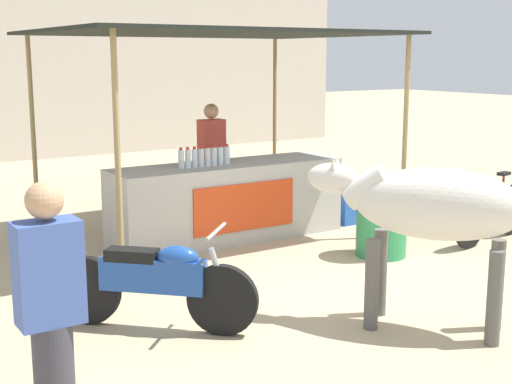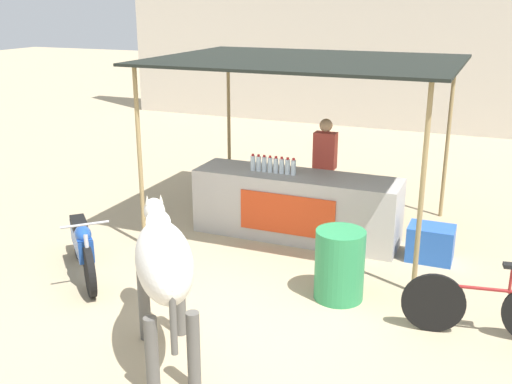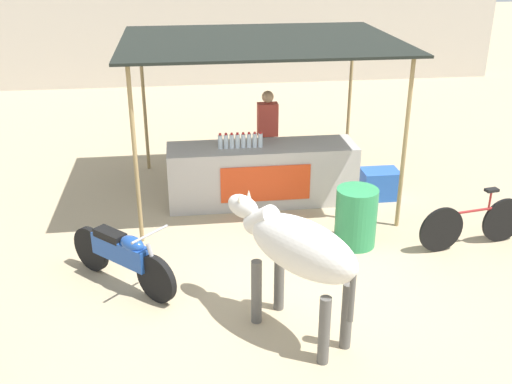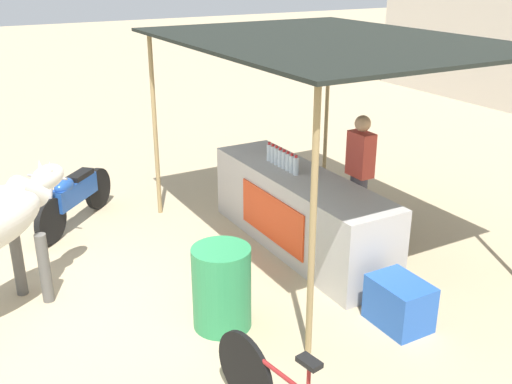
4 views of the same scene
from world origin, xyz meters
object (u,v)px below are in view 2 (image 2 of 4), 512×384
at_px(water_barrel, 339,265).
at_px(bicycle_leaning, 484,307).
at_px(motorcycle_parked, 82,244).
at_px(cow, 163,262).
at_px(stall_counter, 296,206).
at_px(vendor_behind_counter, 324,170).
at_px(cooler_box, 430,243).

relative_size(water_barrel, bicycle_leaning, 0.51).
bearing_deg(motorcycle_parked, water_barrel, 11.87).
relative_size(water_barrel, motorcycle_parked, 0.63).
height_order(water_barrel, bicycle_leaning, bicycle_leaning).
bearing_deg(cow, stall_counter, 88.08).
bearing_deg(vendor_behind_counter, motorcycle_parked, -126.47).
distance_m(motorcycle_parked, bicycle_leaning, 4.76).
xyz_separation_m(water_barrel, bicycle_leaning, (1.61, -0.26, -0.07)).
bearing_deg(cow, bicycle_leaning, 29.67).
height_order(cooler_box, cow, cow).
height_order(vendor_behind_counter, bicycle_leaning, vendor_behind_counter).
height_order(motorcycle_parked, bicycle_leaning, motorcycle_parked).
bearing_deg(cooler_box, cow, -121.31).
xyz_separation_m(cooler_box, motorcycle_parked, (-3.99, -2.19, 0.19)).
relative_size(stall_counter, cooler_box, 5.00).
relative_size(motorcycle_parked, bicycle_leaning, 0.81).
xyz_separation_m(cow, bicycle_leaning, (2.81, 1.60, -0.68)).
distance_m(water_barrel, motorcycle_parked, 3.21).
distance_m(stall_counter, vendor_behind_counter, 0.86).
distance_m(water_barrel, cow, 2.30).
bearing_deg(bicycle_leaning, motorcycle_parked, -175.19).
bearing_deg(vendor_behind_counter, cooler_box, -25.91).
distance_m(vendor_behind_counter, water_barrel, 2.58).
bearing_deg(motorcycle_parked, cow, -31.93).
distance_m(cooler_box, water_barrel, 1.76).
bearing_deg(motorcycle_parked, stall_counter, 48.10).
distance_m(cooler_box, motorcycle_parked, 4.56).
distance_m(cooler_box, bicycle_leaning, 1.94).
xyz_separation_m(water_barrel, cow, (-1.21, -1.86, 0.61)).
bearing_deg(vendor_behind_counter, bicycle_leaning, -46.52).
xyz_separation_m(stall_counter, bicycle_leaning, (2.70, -1.88, -0.13)).
distance_m(vendor_behind_counter, cow, 4.26).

